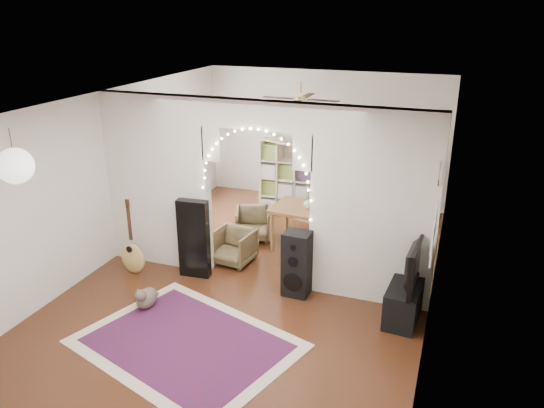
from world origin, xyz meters
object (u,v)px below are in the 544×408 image
(bookcase, at_px, (297,180))
(dining_chair_right, at_px, (253,224))
(media_console, at_px, (405,299))
(dining_chair_left, at_px, (234,246))
(dining_table, at_px, (309,212))
(floor_speaker, at_px, (297,264))
(acoustic_guitar, at_px, (132,246))

(bookcase, distance_m, dining_chair_right, 1.46)
(media_console, relative_size, bookcase, 0.68)
(media_console, height_order, dining_chair_left, dining_chair_left)
(bookcase, bearing_deg, dining_table, -46.83)
(media_console, relative_size, dining_chair_right, 1.63)
(dining_table, bearing_deg, floor_speaker, -75.02)
(media_console, bearing_deg, acoustic_guitar, -173.17)
(acoustic_guitar, bearing_deg, dining_table, 45.83)
(acoustic_guitar, distance_m, dining_table, 2.88)
(acoustic_guitar, distance_m, media_console, 4.09)
(media_console, height_order, dining_table, dining_table)
(dining_chair_right, bearing_deg, media_console, -50.25)
(floor_speaker, relative_size, bookcase, 0.65)
(dining_chair_left, bearing_deg, dining_table, 47.40)
(floor_speaker, relative_size, media_console, 0.95)
(bookcase, height_order, dining_table, bookcase)
(media_console, height_order, dining_chair_right, dining_chair_right)
(acoustic_guitar, height_order, dining_chair_left, acoustic_guitar)
(floor_speaker, distance_m, media_console, 1.54)
(acoustic_guitar, height_order, dining_table, acoustic_guitar)
(acoustic_guitar, relative_size, media_console, 1.03)
(floor_speaker, bearing_deg, acoustic_guitar, -172.09)
(bookcase, xyz_separation_m, dining_chair_right, (-0.38, -1.33, -0.46))
(floor_speaker, xyz_separation_m, bookcase, (-0.92, 2.92, 0.26))
(dining_chair_right, bearing_deg, acoustic_guitar, -144.40)
(floor_speaker, distance_m, dining_chair_right, 2.06)
(acoustic_guitar, xyz_separation_m, floor_speaker, (2.55, 0.25, 0.03))
(dining_chair_right, bearing_deg, dining_table, -26.81)
(floor_speaker, height_order, media_console, floor_speaker)
(dining_table, bearing_deg, dining_chair_left, -133.91)
(bookcase, bearing_deg, dining_chair_right, -87.41)
(media_console, bearing_deg, dining_chair_right, 153.90)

